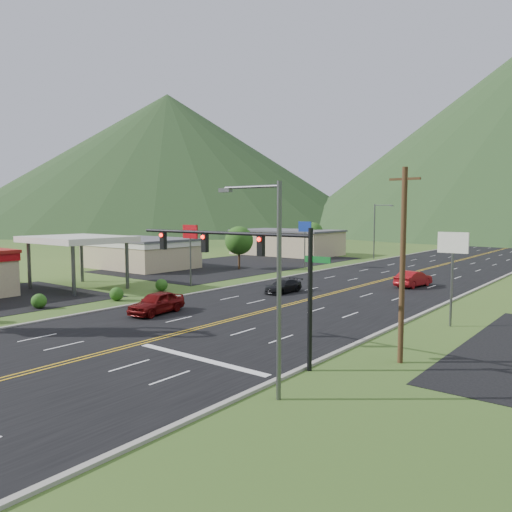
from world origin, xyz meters
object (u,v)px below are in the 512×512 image
Objects in this scene: car_red_far at (413,279)px; streetlight_east at (273,275)px; traffic_signal at (246,258)px; gas_canopy at (77,240)px; streetlight_west at (376,227)px; car_dark_mid at (283,286)px; car_red_near at (156,303)px.

streetlight_east is at bearing 109.07° from car_red_far.
gas_canopy is at bearing 164.30° from traffic_signal.
gas_canopy is at bearing -102.13° from streetlight_west.
car_red_far is (16.17, -26.21, -4.36)m from streetlight_west.
streetlight_east is at bearing -40.39° from traffic_signal.
streetlight_west is 38.66m from car_dark_mid.
traffic_signal is 29.59m from gas_canopy.
streetlight_west is 0.90× the size of gas_canopy.
streetlight_west is 31.10m from car_red_far.
streetlight_west is 1.83× the size of car_red_near.
streetlight_east is at bearing -19.88° from gas_canopy.
traffic_signal is 6.17m from streetlight_east.
streetlight_west is at bearing 88.98° from car_red_near.
streetlight_east is at bearing -33.64° from car_red_near.
streetlight_east is at bearing -69.14° from streetlight_west.
traffic_signal is 3.01× the size of car_dark_mid.
car_red_far is at bearing 39.44° from gas_canopy.
traffic_signal is 30.20m from car_red_far.
streetlight_west is at bearing 104.56° from car_dark_mid.
car_dark_mid is 14.15m from car_red_far.
car_red_near is (16.14, -3.62, -4.04)m from gas_canopy.
gas_canopy is 34.54m from car_red_far.
car_red_near is at bearing 75.70° from car_red_far.
traffic_signal is 1.46× the size of streetlight_west.
streetlight_west is 2.07× the size of car_dark_mid.
car_dark_mid is (18.09, 10.40, -4.24)m from gas_canopy.
car_dark_mid is at bearing 74.61° from car_red_near.
traffic_signal is at bearing -57.68° from car_dark_mid.
car_red_far is at bearing 101.20° from streetlight_east.
car_red_far is at bearing 60.39° from car_red_near.
traffic_signal reaches higher than gas_canopy.
traffic_signal is 2.62× the size of car_red_far.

